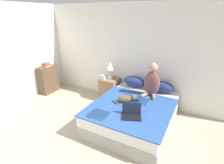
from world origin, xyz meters
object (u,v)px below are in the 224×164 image
Objects in this scene: tissue_box at (103,77)px; cat_tabby at (126,99)px; bed at (134,113)px; table_lamp at (110,67)px; person_sitting at (152,82)px; pillow_far at (162,86)px; bookshelf at (48,79)px; pillow_near at (134,81)px; book_stack_top at (46,65)px; nightstand at (110,89)px; laptop_open at (131,114)px.

cat_tabby is at bearing -35.79° from tissue_box.
bed is 1.51m from table_lamp.
person_sitting reaches higher than tissue_box.
pillow_far is 0.70× the size of bookshelf.
book_stack_top is at bearing -168.56° from pillow_near.
person_sitting is (0.19, 0.55, 0.59)m from bed.
tissue_box is 1.79m from book_stack_top.
pillow_near is at bearing 10.96° from tissue_box.
person_sitting is at bearing -5.66° from tissue_box.
nightstand is at bearing 102.45° from cat_tabby.
table_lamp is (0.01, 0.04, 0.63)m from nightstand.
bed is 4.40× the size of cat_tabby.
bed is at bearing -36.87° from nightstand.
bookshelf is at bearing -165.89° from nightstand.
pillow_far is 1.43m from table_lamp.
tissue_box is at bearing 174.34° from person_sitting.
table_lamp is at bearing 109.06° from laptop_open.
cat_tabby is 1.27m from nightstand.
table_lamp reaches higher than laptop_open.
person_sitting is (-0.17, -0.30, 0.20)m from pillow_far.
book_stack_top reaches higher than bookshelf.
cat_tabby is (-0.17, -0.06, 0.35)m from bed.
pillow_far is at bearing 61.21° from person_sitting.
table_lamp reaches higher than cat_tabby.
pillow_near is 0.87m from tissue_box.
pillow_far is 1.45m from nightstand.
pillow_far is at bearing 0.00° from pillow_near.
laptop_open is 3.21m from bookshelf.
bed is at bearing -38.26° from table_lamp.
book_stack_top is at bearing -168.33° from tissue_box.
laptop_open is 1.83× the size of book_stack_top.
bookshelf is at bearing -170.88° from pillow_far.
bookshelf is (-1.75, -0.36, -0.26)m from tissue_box.
book_stack_top is (-1.89, -0.51, -0.07)m from table_lamp.
book_stack_top is (-3.13, -0.22, 0.02)m from person_sitting.
pillow_far is 0.74× the size of person_sitting.
pillow_near and pillow_far have the same top height.
person_sitting is 1.59× the size of table_lamp.
pillow_far is 0.93× the size of nightstand.
nightstand is (-0.89, 0.85, -0.29)m from cat_tabby.
book_stack_top is (-1.89, -0.47, 0.56)m from nightstand.
nightstand is 1.95m from bookshelf.
book_stack_top is at bearing 138.43° from cat_tabby.
person_sitting is 3.17m from bookshelf.
bed is at bearing -29.68° from tissue_box.
book_stack_top reaches higher than bed.
tissue_box is (-1.03, 0.74, 0.07)m from cat_tabby.
laptop_open is at bearing -41.91° from tissue_box.
bookshelf reaches higher than pillow_far.
laptop_open is at bearing -70.19° from pillow_near.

